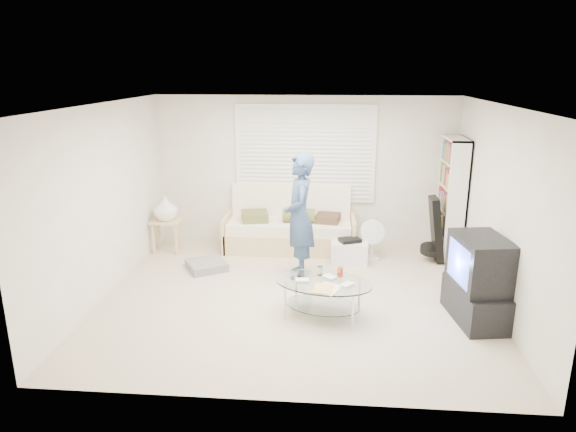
# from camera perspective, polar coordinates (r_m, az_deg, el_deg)

# --- Properties ---
(ground) EXTENTS (5.00, 5.00, 0.00)m
(ground) POSITION_cam_1_polar(r_m,az_deg,el_deg) (6.92, 0.85, -8.88)
(ground) COLOR #B8A98F
(ground) RESTS_ON ground
(room_shell) EXTENTS (5.02, 4.52, 2.51)m
(room_shell) POSITION_cam_1_polar(r_m,az_deg,el_deg) (6.87, 1.18, 5.27)
(room_shell) COLOR beige
(room_shell) RESTS_ON ground
(window_blinds) EXTENTS (2.32, 0.08, 1.62)m
(window_blinds) POSITION_cam_1_polar(r_m,az_deg,el_deg) (8.57, 1.91, 6.91)
(window_blinds) COLOR silver
(window_blinds) RESTS_ON ground
(futon_sofa) EXTENTS (2.15, 0.87, 1.05)m
(futon_sofa) POSITION_cam_1_polar(r_m,az_deg,el_deg) (8.55, 0.22, -1.42)
(futon_sofa) COLOR tan
(futon_sofa) RESTS_ON ground
(grey_floor_pillow) EXTENTS (0.73, 0.73, 0.12)m
(grey_floor_pillow) POSITION_cam_1_polar(r_m,az_deg,el_deg) (7.87, -9.02, -5.43)
(grey_floor_pillow) COLOR slate
(grey_floor_pillow) RESTS_ON ground
(side_table) EXTENTS (0.47, 0.38, 0.94)m
(side_table) POSITION_cam_1_polar(r_m,az_deg,el_deg) (8.54, -13.41, 0.58)
(side_table) COLOR tan
(side_table) RESTS_ON ground
(bookshelf) EXTENTS (0.30, 0.80, 1.91)m
(bookshelf) POSITION_cam_1_polar(r_m,az_deg,el_deg) (8.44, 17.65, 1.86)
(bookshelf) COLOR white
(bookshelf) RESTS_ON ground
(guitar_case) EXTENTS (0.37, 0.38, 1.01)m
(guitar_case) POSITION_cam_1_polar(r_m,az_deg,el_deg) (8.27, 16.03, -1.92)
(guitar_case) COLOR black
(guitar_case) RESTS_ON ground
(floor_fan) EXTENTS (0.40, 0.26, 0.65)m
(floor_fan) POSITION_cam_1_polar(r_m,az_deg,el_deg) (8.17, 9.35, -2.23)
(floor_fan) COLOR white
(floor_fan) RESTS_ON ground
(storage_bin) EXTENTS (0.57, 0.42, 0.39)m
(storage_bin) POSITION_cam_1_polar(r_m,az_deg,el_deg) (8.06, 6.84, -3.92)
(storage_bin) COLOR white
(storage_bin) RESTS_ON ground
(tv_unit) EXTENTS (0.65, 1.02, 1.04)m
(tv_unit) POSITION_cam_1_polar(r_m,az_deg,el_deg) (6.51, 20.37, -6.74)
(tv_unit) COLOR black
(tv_unit) RESTS_ON ground
(coffee_table) EXTENTS (1.33, 1.00, 0.56)m
(coffee_table) POSITION_cam_1_polar(r_m,az_deg,el_deg) (6.29, 3.95, -8.00)
(coffee_table) COLOR silver
(coffee_table) RESTS_ON ground
(standing_person) EXTENTS (0.51, 0.71, 1.80)m
(standing_person) POSITION_cam_1_polar(r_m,az_deg,el_deg) (7.25, 1.28, -0.09)
(standing_person) COLOR #2E4B68
(standing_person) RESTS_ON ground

